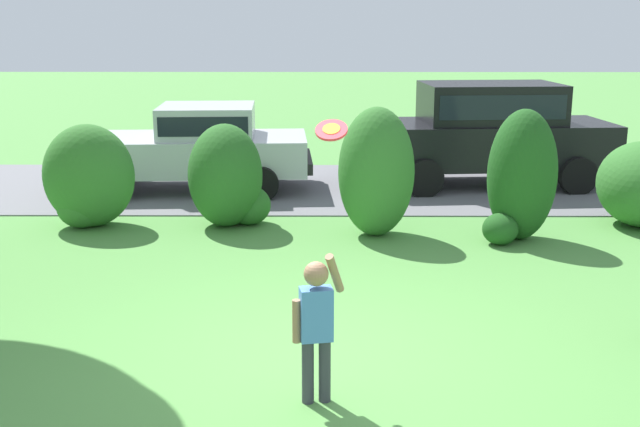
{
  "coord_description": "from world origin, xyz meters",
  "views": [
    {
      "loc": [
        0.03,
        -6.67,
        3.07
      ],
      "look_at": [
        -0.02,
        1.15,
        1.1
      ],
      "focal_mm": 43.42,
      "sensor_mm": 36.0,
      "label": 1
    }
  ],
  "objects_px": {
    "parked_sedan": "(196,145)",
    "frisbee": "(331,130)",
    "child_thrower": "(316,320)",
    "parked_suv": "(489,129)"
  },
  "relations": [
    {
      "from": "parked_sedan",
      "to": "parked_suv",
      "type": "distance_m",
      "value": 5.45
    },
    {
      "from": "parked_sedan",
      "to": "frisbee",
      "type": "distance_m",
      "value": 7.85
    },
    {
      "from": "parked_sedan",
      "to": "parked_suv",
      "type": "relative_size",
      "value": 0.93
    },
    {
      "from": "frisbee",
      "to": "parked_suv",
      "type": "bearing_deg",
      "value": 68.95
    },
    {
      "from": "parked_suv",
      "to": "child_thrower",
      "type": "xyz_separation_m",
      "value": [
        -3.14,
        -8.62,
        -0.36
      ]
    },
    {
      "from": "parked_sedan",
      "to": "frisbee",
      "type": "relative_size",
      "value": 15.35
    },
    {
      "from": "parked_sedan",
      "to": "frisbee",
      "type": "bearing_deg",
      "value": -71.85
    },
    {
      "from": "parked_sedan",
      "to": "child_thrower",
      "type": "relative_size",
      "value": 3.49
    },
    {
      "from": "parked_sedan",
      "to": "child_thrower",
      "type": "distance_m",
      "value": 8.45
    },
    {
      "from": "parked_suv",
      "to": "parked_sedan",
      "type": "bearing_deg",
      "value": -174.88
    }
  ]
}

